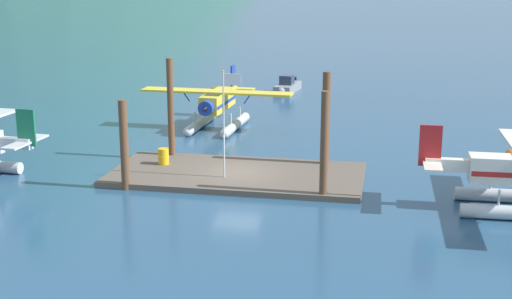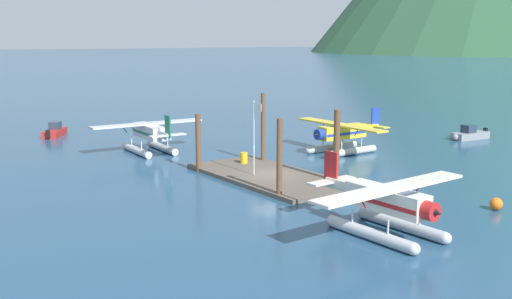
% 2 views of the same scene
% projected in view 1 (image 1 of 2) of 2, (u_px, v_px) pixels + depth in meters
% --- Properties ---
extents(ground_plane, '(1200.00, 1200.00, 0.00)m').
position_uv_depth(ground_plane, '(237.00, 177.00, 37.25)').
color(ground_plane, navy).
extents(dock_platform, '(13.21, 6.41, 0.30)m').
position_uv_depth(dock_platform, '(237.00, 175.00, 37.21)').
color(dock_platform, brown).
rests_on(dock_platform, ground).
extents(piling_near_left, '(0.42, 0.42, 4.51)m').
position_uv_depth(piling_near_left, '(124.00, 145.00, 34.68)').
color(piling_near_left, brown).
rests_on(piling_near_left, ground).
extents(piling_near_right, '(0.38, 0.38, 5.23)m').
position_uv_depth(piling_near_right, '(324.00, 146.00, 33.00)').
color(piling_near_right, brown).
rests_on(piling_near_right, ground).
extents(piling_far_left, '(0.37, 0.37, 5.84)m').
position_uv_depth(piling_far_left, '(171.00, 110.00, 40.00)').
color(piling_far_left, brown).
rests_on(piling_far_left, ground).
extents(piling_far_right, '(0.44, 0.44, 5.35)m').
position_uv_depth(piling_far_right, '(326.00, 121.00, 38.27)').
color(piling_far_right, brown).
rests_on(piling_far_right, ground).
extents(flagpole, '(0.95, 0.10, 5.51)m').
position_uv_depth(flagpole, '(226.00, 111.00, 35.36)').
color(flagpole, silver).
rests_on(flagpole, dock_platform).
extents(fuel_drum, '(0.62, 0.62, 0.88)m').
position_uv_depth(fuel_drum, '(164.00, 156.00, 38.55)').
color(fuel_drum, gold).
rests_on(fuel_drum, dock_platform).
extents(mooring_buoy, '(0.77, 0.77, 0.77)m').
position_uv_depth(mooring_buoy, '(512.00, 155.00, 40.17)').
color(mooring_buoy, orange).
rests_on(mooring_buoy, ground).
extents(seaplane_yellow_bow_left, '(10.44, 7.98, 3.84)m').
position_uv_depth(seaplane_yellow_bow_left, '(218.00, 106.00, 48.29)').
color(seaplane_yellow_bow_left, '#B7BABF').
rests_on(seaplane_yellow_bow_left, ground).
extents(boat_grey_open_north, '(2.00, 4.88, 1.50)m').
position_uv_depth(boat_grey_open_north, '(287.00, 86.00, 63.25)').
color(boat_grey_open_north, gray).
rests_on(boat_grey_open_north, ground).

